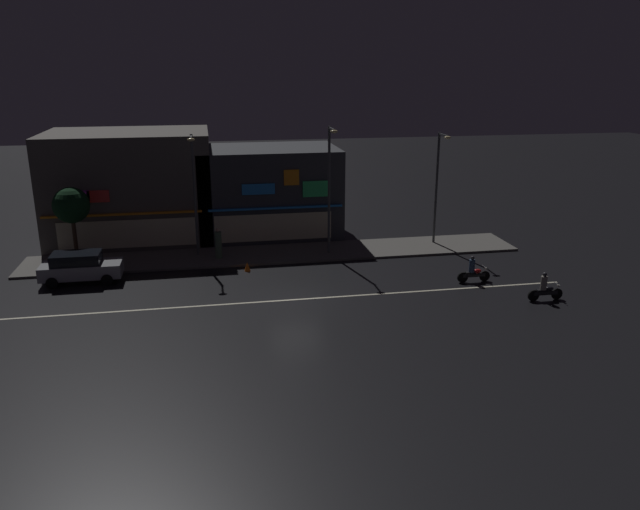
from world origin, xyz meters
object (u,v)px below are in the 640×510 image
object	(u,v)px
parked_car_near_kerb	(80,267)
traffic_cone	(247,266)
streetlamp_mid	(330,181)
pedestrian_on_sidewalk	(218,244)
streetlamp_west	(194,186)
streetlamp_east	(438,179)
motorcycle_following	(545,289)
motorcycle_lead	(473,271)

from	to	relation	value
parked_car_near_kerb	traffic_cone	world-z (taller)	parked_car_near_kerb
streetlamp_mid	pedestrian_on_sidewalk	world-z (taller)	streetlamp_mid
streetlamp_west	streetlamp_east	size ratio (longest dim) A/B	1.03
pedestrian_on_sidewalk	motorcycle_following	size ratio (longest dim) A/B	0.99
streetlamp_mid	motorcycle_following	distance (m)	14.01
streetlamp_east	parked_car_near_kerb	world-z (taller)	streetlamp_east
streetlamp_east	pedestrian_on_sidewalk	world-z (taller)	streetlamp_east
pedestrian_on_sidewalk	motorcycle_lead	bearing A→B (deg)	-54.89
streetlamp_west	parked_car_near_kerb	bearing A→B (deg)	-152.10
streetlamp_east	motorcycle_following	distance (m)	11.50
pedestrian_on_sidewalk	traffic_cone	distance (m)	3.01
pedestrian_on_sidewalk	streetlamp_mid	bearing A→B (deg)	-31.42
streetlamp_east	parked_car_near_kerb	xyz separation A→B (m)	(-21.90, -3.35, -3.56)
traffic_cone	streetlamp_mid	bearing A→B (deg)	22.20
streetlamp_west	streetlamp_east	world-z (taller)	streetlamp_west
streetlamp_west	streetlamp_east	bearing A→B (deg)	-0.10
motorcycle_lead	traffic_cone	xyz separation A→B (m)	(-12.15, 4.20, -0.36)
motorcycle_following	streetlamp_west	bearing A→B (deg)	-30.05
streetlamp_mid	parked_car_near_kerb	world-z (taller)	streetlamp_mid
streetlamp_east	motorcycle_following	world-z (taller)	streetlamp_east
pedestrian_on_sidewalk	motorcycle_lead	xyz separation A→B (m)	(13.72, -6.67, -0.37)
parked_car_near_kerb	traffic_cone	bearing A→B (deg)	1.01
streetlamp_mid	motorcycle_following	bearing A→B (deg)	-46.27
streetlamp_mid	traffic_cone	xyz separation A→B (m)	(-5.33, -2.17, -4.47)
streetlamp_west	streetlamp_east	distance (m)	15.53
streetlamp_east	motorcycle_lead	world-z (taller)	streetlamp_east
streetlamp_west	traffic_cone	xyz separation A→B (m)	(2.83, -3.21, -4.25)
streetlamp_east	traffic_cone	distance (m)	13.74
streetlamp_west	streetlamp_mid	distance (m)	8.22
motorcycle_following	pedestrian_on_sidewalk	bearing A→B (deg)	-30.13
streetlamp_mid	motorcycle_lead	bearing A→B (deg)	-43.03
pedestrian_on_sidewalk	motorcycle_lead	distance (m)	15.26
streetlamp_mid	traffic_cone	bearing A→B (deg)	-157.80
streetlamp_west	streetlamp_mid	world-z (taller)	streetlamp_mid
streetlamp_mid	parked_car_near_kerb	distance (m)	15.21
streetlamp_mid	traffic_cone	size ratio (longest dim) A/B	14.35
parked_car_near_kerb	motorcycle_lead	distance (m)	21.73
streetlamp_east	pedestrian_on_sidewalk	distance (m)	14.69
streetlamp_west	pedestrian_on_sidewalk	xyz separation A→B (m)	(1.26, -0.75, -3.52)
pedestrian_on_sidewalk	traffic_cone	xyz separation A→B (m)	(1.57, -2.47, -0.73)
parked_car_near_kerb	motorcycle_following	xyz separation A→B (m)	(23.79, -7.34, -0.24)
parked_car_near_kerb	motorcycle_lead	bearing A→B (deg)	-10.71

